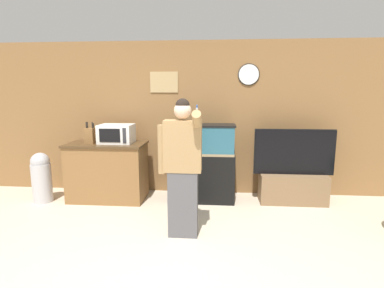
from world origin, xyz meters
TOP-DOWN VIEW (x-y plane):
  - ground_plane at (0.00, 0.00)m, footprint 18.00×18.00m
  - wall_back_paneled at (0.00, 2.53)m, footprint 10.00×0.08m
  - counter_island at (-1.27, 2.02)m, footprint 1.25×0.67m
  - microwave at (-1.11, 2.06)m, footprint 0.53×0.41m
  - knife_block at (-1.51, 1.95)m, footprint 0.14×0.12m
  - aquarium_on_stand at (0.27, 2.06)m, footprint 1.05×0.41m
  - tv_on_stand at (1.73, 2.10)m, footprint 1.25×0.40m
  - person_standing at (0.10, 0.85)m, footprint 0.53×0.40m
  - trash_bin at (-2.29, 1.81)m, footprint 0.30×0.30m

SIDE VIEW (x-z plane):
  - ground_plane at x=0.00m, z-range 0.00..0.00m
  - tv_on_stand at x=1.73m, z-range -0.24..0.95m
  - trash_bin at x=-2.29m, z-range 0.01..0.82m
  - counter_island at x=-1.27m, z-range 0.00..0.94m
  - aquarium_on_stand at x=0.27m, z-range 0.00..1.26m
  - person_standing at x=0.10m, z-range 0.04..1.72m
  - knife_block at x=-1.51m, z-range 0.90..1.24m
  - microwave at x=-1.11m, z-range 0.94..1.24m
  - wall_back_paneled at x=0.00m, z-range 0.00..2.60m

